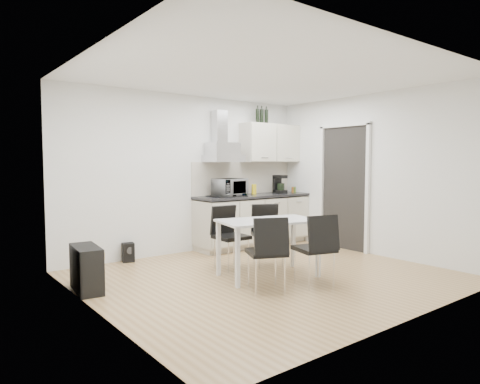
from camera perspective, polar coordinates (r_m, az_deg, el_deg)
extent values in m
plane|color=tan|center=(5.74, 3.73, -11.14)|extent=(4.50, 4.50, 0.00)
cube|color=white|center=(7.17, -6.88, 2.38)|extent=(4.50, 0.10, 2.60)
cube|color=white|center=(4.26, 21.91, 1.04)|extent=(4.50, 0.10, 2.60)
cube|color=white|center=(4.39, -18.77, 1.19)|extent=(0.10, 4.00, 2.60)
cube|color=white|center=(7.24, 17.27, 2.25)|extent=(0.10, 4.00, 2.60)
plane|color=white|center=(5.65, 3.85, 15.23)|extent=(4.50, 4.50, 0.00)
cube|color=white|center=(7.54, 13.63, 0.48)|extent=(0.08, 1.04, 2.10)
cube|color=beige|center=(7.75, 1.57, -6.77)|extent=(2.16, 0.52, 0.10)
cube|color=beige|center=(7.65, 1.77, -3.65)|extent=(2.20, 0.60, 0.76)
cube|color=#252527|center=(7.60, 1.83, -0.52)|extent=(2.22, 0.64, 0.04)
cube|color=beige|center=(7.81, 0.44, 1.88)|extent=(2.20, 0.02, 0.58)
cube|color=beige|center=(8.01, 4.00, 6.50)|extent=(1.20, 0.35, 0.70)
cube|color=silver|center=(7.28, -2.27, 5.19)|extent=(0.60, 0.46, 0.30)
cube|color=silver|center=(7.40, -2.78, 8.66)|extent=(0.22, 0.20, 0.55)
imported|color=silver|center=(7.25, -1.37, 0.87)|extent=(0.58, 0.38, 0.37)
cube|color=yellow|center=(7.74, 1.88, 0.38)|extent=(0.08, 0.04, 0.18)
cylinder|color=brown|center=(8.19, 7.03, 0.30)|extent=(0.04, 0.04, 0.11)
cylinder|color=#4C6626|center=(8.23, 7.33, 0.32)|extent=(0.04, 0.04, 0.11)
cylinder|color=black|center=(7.85, 2.36, 10.29)|extent=(0.07, 0.07, 0.32)
cylinder|color=black|center=(7.92, 2.92, 10.24)|extent=(0.07, 0.07, 0.32)
cylinder|color=black|center=(7.99, 3.53, 10.18)|extent=(0.07, 0.07, 0.32)
cube|color=white|center=(5.59, 3.77, -3.86)|extent=(1.38, 0.98, 0.03)
cube|color=white|center=(5.14, -0.32, -8.80)|extent=(0.06, 0.06, 0.72)
cube|color=white|center=(5.70, 10.39, -7.59)|extent=(0.06, 0.06, 0.72)
cube|color=white|center=(5.69, -2.88, -7.55)|extent=(0.06, 0.06, 0.72)
cube|color=white|center=(6.20, 7.11, -6.61)|extent=(0.06, 0.06, 0.72)
cube|color=black|center=(5.34, -19.80, -9.61)|extent=(0.33, 0.66, 0.53)
cube|color=gold|center=(5.35, -18.43, -7.49)|extent=(0.07, 0.57, 0.08)
cube|color=black|center=(6.71, -14.69, -7.80)|extent=(0.20, 0.19, 0.29)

